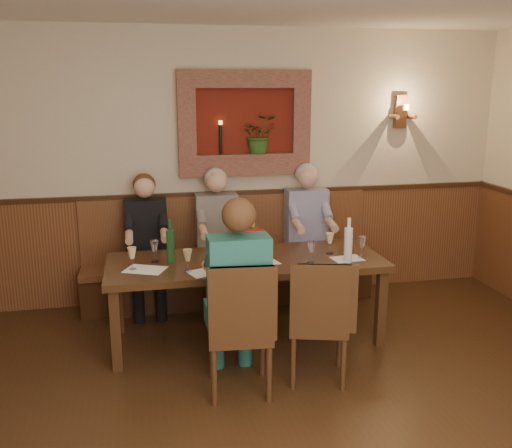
{
  "coord_description": "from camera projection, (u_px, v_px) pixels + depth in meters",
  "views": [
    {
      "loc": [
        -0.88,
        -2.83,
        2.24
      ],
      "look_at": [
        0.1,
        1.9,
        1.05
      ],
      "focal_mm": 40.0,
      "sensor_mm": 36.0,
      "label": 1
    }
  ],
  "objects": [
    {
      "name": "wine_glass_2",
      "position": [
        132.0,
        259.0,
        4.68
      ],
      "size": [
        0.08,
        0.08,
        0.19
      ],
      "primitive_type": null,
      "color": "#D5BD7F",
      "rests_on": "dining_table"
    },
    {
      "name": "wine_bottle_green_a",
      "position": [
        253.0,
        242.0,
        4.94
      ],
      "size": [
        0.08,
        0.08,
        0.38
      ],
      "rotation": [
        0.0,
        0.0,
        -0.24
      ],
      "color": "#19471E",
      "rests_on": "dining_table"
    },
    {
      "name": "wine_glass_5",
      "position": [
        248.0,
        254.0,
        4.79
      ],
      "size": [
        0.08,
        0.08,
        0.19
      ],
      "primitive_type": null,
      "color": "#D5BD7F",
      "rests_on": "dining_table"
    },
    {
      "name": "tasting_sheet_c",
      "position": [
        347.0,
        259.0,
        4.99
      ],
      "size": [
        0.28,
        0.22,
        0.0
      ],
      "primitive_type": "cube",
      "rotation": [
        0.0,
        0.0,
        0.12
      ],
      "color": "white",
      "rests_on": "dining_table"
    },
    {
      "name": "water_bottle",
      "position": [
        348.0,
        244.0,
        4.87
      ],
      "size": [
        0.08,
        0.08,
        0.39
      ],
      "rotation": [
        0.0,
        0.0,
        0.14
      ],
      "color": "silver",
      "rests_on": "dining_table"
    },
    {
      "name": "dining_table",
      "position": [
        246.0,
        267.0,
        4.99
      ],
      "size": [
        2.4,
        0.9,
        0.75
      ],
      "color": "#35200F",
      "rests_on": "ground"
    },
    {
      "name": "tasting_sheet_b",
      "position": [
        264.0,
        263.0,
        4.87
      ],
      "size": [
        0.29,
        0.24,
        0.0
      ],
      "primitive_type": "cube",
      "rotation": [
        0.0,
        0.0,
        0.26
      ],
      "color": "white",
      "rests_on": "dining_table"
    },
    {
      "name": "wine_glass_0",
      "position": [
        362.0,
        247.0,
        5.0
      ],
      "size": [
        0.08,
        0.08,
        0.19
      ],
      "primitive_type": null,
      "color": "white",
      "rests_on": "dining_table"
    },
    {
      "name": "bench",
      "position": [
        229.0,
        271.0,
        5.97
      ],
      "size": [
        3.0,
        0.45,
        1.11
      ],
      "color": "#381E0F",
      "rests_on": "ground"
    },
    {
      "name": "person_chair_front",
      "position": [
        237.0,
        309.0,
        4.23
      ],
      "size": [
        0.44,
        0.54,
        1.48
      ],
      "color": "navy",
      "rests_on": "ground"
    },
    {
      "name": "tasting_sheet_d",
      "position": [
        207.0,
        272.0,
        4.64
      ],
      "size": [
        0.34,
        0.29,
        0.0
      ],
      "primitive_type": "cube",
      "rotation": [
        0.0,
        0.0,
        0.36
      ],
      "color": "white",
      "rests_on": "dining_table"
    },
    {
      "name": "wine_glass_3",
      "position": [
        188.0,
        261.0,
        4.61
      ],
      "size": [
        0.08,
        0.08,
        0.19
      ],
      "primitive_type": null,
      "color": "#D5BD7F",
      "rests_on": "dining_table"
    },
    {
      "name": "wine_bottle_green_b",
      "position": [
        171.0,
        245.0,
        4.86
      ],
      "size": [
        0.08,
        0.08,
        0.37
      ],
      "rotation": [
        0.0,
        0.0,
        -0.18
      ],
      "color": "#19471E",
      "rests_on": "dining_table"
    },
    {
      "name": "room_shell",
      "position": [
        312.0,
        154.0,
        2.95
      ],
      "size": [
        6.04,
        6.04,
        2.82
      ],
      "color": "beige",
      "rests_on": "ground"
    },
    {
      "name": "person_bench_mid",
      "position": [
        218.0,
        251.0,
        5.79
      ],
      "size": [
        0.42,
        0.52,
        1.43
      ],
      "color": "#534F4B",
      "rests_on": "ground"
    },
    {
      "name": "wine_glass_4",
      "position": [
        155.0,
        251.0,
        4.87
      ],
      "size": [
        0.08,
        0.08,
        0.19
      ],
      "primitive_type": null,
      "color": "white",
      "rests_on": "dining_table"
    },
    {
      "name": "spittoon_bucket",
      "position": [
        252.0,
        248.0,
        4.83
      ],
      "size": [
        0.28,
        0.28,
        0.28
      ],
      "primitive_type": "cylinder",
      "rotation": [
        0.0,
        0.0,
        0.16
      ],
      "color": "red",
      "rests_on": "dining_table"
    },
    {
      "name": "chair_near_right",
      "position": [
        318.0,
        344.0,
        4.39
      ],
      "size": [
        0.54,
        0.54,
        0.99
      ],
      "rotation": [
        0.0,
        0.0,
        -0.27
      ],
      "color": "#35200F",
      "rests_on": "ground"
    },
    {
      "name": "wine_glass_1",
      "position": [
        330.0,
        243.0,
        5.12
      ],
      "size": [
        0.08,
        0.08,
        0.19
      ],
      "primitive_type": null,
      "color": "#D5BD7F",
      "rests_on": "dining_table"
    },
    {
      "name": "person_bench_left",
      "position": [
        148.0,
        257.0,
        5.65
      ],
      "size": [
        0.41,
        0.5,
        1.39
      ],
      "color": "black",
      "rests_on": "ground"
    },
    {
      "name": "person_bench_right",
      "position": [
        308.0,
        245.0,
        5.97
      ],
      "size": [
        0.43,
        0.53,
        1.45
      ],
      "color": "navy",
      "rests_on": "ground"
    },
    {
      "name": "wall_sconce",
      "position": [
        401.0,
        112.0,
        6.09
      ],
      "size": [
        0.25,
        0.2,
        0.35
      ],
      "color": "#552E18",
      "rests_on": "ground"
    },
    {
      "name": "wine_glass_6",
      "position": [
        259.0,
        245.0,
        5.06
      ],
      "size": [
        0.08,
        0.08,
        0.19
      ],
      "primitive_type": null,
      "color": "#D5BD7F",
      "rests_on": "dining_table"
    },
    {
      "name": "wine_glass_8",
      "position": [
        219.0,
        261.0,
        4.62
      ],
      "size": [
        0.08,
        0.08,
        0.19
      ],
      "primitive_type": null,
      "color": "#D5BD7F",
      "rests_on": "dining_table"
    },
    {
      "name": "chair_near_left",
      "position": [
        240.0,
        354.0,
        4.2
      ],
      "size": [
        0.5,
        0.5,
        1.04
      ],
      "rotation": [
        0.0,
        0.0,
        -0.09
      ],
      "color": "#35200F",
      "rests_on": "ground"
    },
    {
      "name": "wine_glass_7",
      "position": [
        311.0,
        252.0,
        4.85
      ],
      "size": [
        0.08,
        0.08,
        0.19
      ],
      "primitive_type": null,
      "color": "white",
      "rests_on": "dining_table"
    },
    {
      "name": "wainscoting",
      "position": [
        306.0,
        381.0,
        3.26
      ],
      "size": [
        6.02,
        6.02,
        1.15
      ],
      "color": "#552E18",
      "rests_on": "ground"
    },
    {
      "name": "tasting_sheet_a",
      "position": [
        145.0,
        270.0,
        4.7
      ],
      "size": [
        0.39,
        0.34,
        0.0
      ],
      "primitive_type": "cube",
      "rotation": [
        0.0,
        0.0,
        -0.42
      ],
      "color": "white",
      "rests_on": "dining_table"
    },
    {
      "name": "wall_niche",
      "position": [
        249.0,
        128.0,
        5.81
      ],
      "size": [
        1.36,
        0.3,
        1.06
      ],
      "color": "#63190E",
      "rests_on": "ground"
    }
  ]
}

